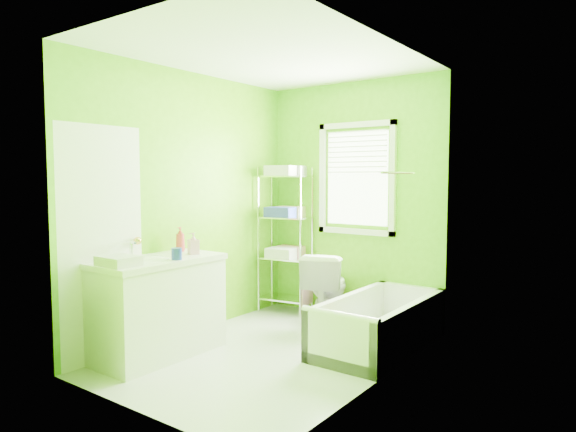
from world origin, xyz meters
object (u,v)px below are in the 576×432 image
Objects in this scene: bathtub at (378,331)px; toilet at (326,287)px; wire_shelf_unit at (287,223)px; vanity at (158,304)px.

toilet is (-0.83, 0.44, 0.23)m from bathtub.
bathtub is 0.89× the size of wire_shelf_unit.
vanity is 1.95m from wire_shelf_unit.
bathtub is 1.97× the size of toilet.
bathtub is 0.97m from toilet.
wire_shelf_unit is at bearing -30.53° from toilet.
vanity is at bearing -90.93° from wire_shelf_unit.
wire_shelf_unit reaches higher than bathtub.
toilet is at bearing 152.16° from bathtub.
vanity is (-0.64, -1.75, 0.08)m from toilet.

